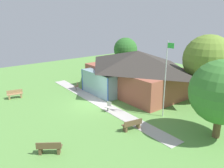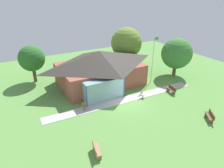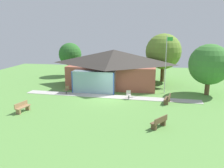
% 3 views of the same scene
% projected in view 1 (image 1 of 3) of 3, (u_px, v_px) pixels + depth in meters
% --- Properties ---
extents(ground_plane, '(44.00, 44.00, 0.00)m').
position_uv_depth(ground_plane, '(94.00, 105.00, 21.59)').
color(ground_plane, '#609947').
extents(pavilion, '(11.26, 8.67, 4.44)m').
position_uv_depth(pavilion, '(136.00, 71.00, 24.84)').
color(pavilion, '#A35642').
rests_on(pavilion, ground_plane).
extents(footpath, '(18.51, 2.02, 0.03)m').
position_uv_depth(footpath, '(100.00, 103.00, 22.00)').
color(footpath, '#BCB7B2').
rests_on(footpath, ground_plane).
extents(flagpole, '(0.64, 0.08, 6.23)m').
position_uv_depth(flagpole, '(166.00, 77.00, 18.14)').
color(flagpole, silver).
rests_on(flagpole, ground_plane).
extents(bench_mid_right, '(0.73, 1.56, 0.84)m').
position_uv_depth(bench_mid_right, '(132.00, 125.00, 16.75)').
color(bench_mid_right, brown).
rests_on(bench_mid_right, ground_plane).
extents(bench_front_left, '(0.74, 1.56, 0.84)m').
position_uv_depth(bench_front_left, '(15.00, 94.00, 23.16)').
color(bench_front_left, '#9E7A51').
rests_on(bench_front_left, ground_plane).
extents(bench_front_right, '(1.24, 1.47, 0.84)m').
position_uv_depth(bench_front_right, '(49.00, 148.00, 13.88)').
color(bench_front_right, brown).
rests_on(bench_front_right, ground_plane).
extents(patio_chair_lawn_spare, '(0.54, 0.54, 0.86)m').
position_uv_depth(patio_chair_lawn_spare, '(108.00, 107.00, 20.01)').
color(patio_chair_lawn_spare, beige).
rests_on(patio_chair_lawn_spare, ground_plane).
extents(patio_chair_west, '(0.53, 0.53, 0.86)m').
position_uv_depth(patio_chair_west, '(77.00, 87.00, 25.65)').
color(patio_chair_west, '#8C6B4C').
rests_on(patio_chair_west, ground_plane).
extents(tree_east_hedge, '(4.27, 4.27, 5.41)m').
position_uv_depth(tree_east_hedge, '(222.00, 92.00, 14.98)').
color(tree_east_hedge, brown).
rests_on(tree_east_hedge, ground_plane).
extents(tree_behind_pavilion_right, '(4.68, 4.68, 6.38)m').
position_uv_depth(tree_behind_pavilion_right, '(208.00, 60.00, 21.69)').
color(tree_behind_pavilion_right, brown).
rests_on(tree_behind_pavilion_right, ground_plane).
extents(tree_behind_pavilion_left, '(3.37, 3.37, 4.97)m').
position_uv_depth(tree_behind_pavilion_left, '(125.00, 50.00, 33.08)').
color(tree_behind_pavilion_left, brown).
rests_on(tree_behind_pavilion_left, ground_plane).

